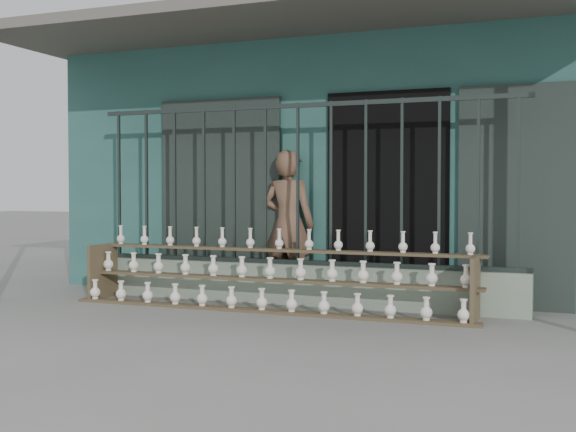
% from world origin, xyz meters
% --- Properties ---
extents(ground, '(60.00, 60.00, 0.00)m').
position_xyz_m(ground, '(0.00, 0.00, 0.00)').
color(ground, slate).
extents(workshop_building, '(7.40, 6.60, 3.21)m').
position_xyz_m(workshop_building, '(0.00, 4.23, 1.62)').
color(workshop_building, '#2A5A53').
rests_on(workshop_building, ground).
extents(parapet_wall, '(5.00, 0.20, 0.45)m').
position_xyz_m(parapet_wall, '(0.00, 1.30, 0.23)').
color(parapet_wall, gray).
rests_on(parapet_wall, ground).
extents(security_fence, '(5.00, 0.04, 1.80)m').
position_xyz_m(security_fence, '(-0.00, 1.30, 1.35)').
color(security_fence, '#283330').
rests_on(security_fence, parapet_wall).
extents(shelf_rack, '(4.50, 0.68, 0.85)m').
position_xyz_m(shelf_rack, '(-0.16, 0.88, 0.36)').
color(shelf_rack, brown).
rests_on(shelf_rack, ground).
extents(elderly_woman, '(0.67, 0.47, 1.75)m').
position_xyz_m(elderly_woman, '(-0.25, 1.67, 0.88)').
color(elderly_woman, brown).
rests_on(elderly_woman, ground).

